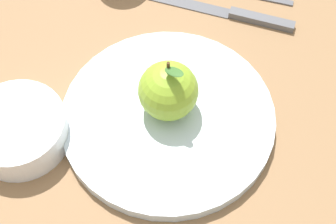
{
  "coord_description": "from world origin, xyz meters",
  "views": [
    {
      "loc": [
        0.27,
        -0.22,
        0.5
      ],
      "look_at": [
        0.03,
        -0.04,
        0.02
      ],
      "focal_mm": 51.67,
      "sensor_mm": 36.0,
      "label": 1
    }
  ],
  "objects_px": {
    "apple": "(168,91)",
    "knife": "(230,13)",
    "dinner_plate": "(168,116)",
    "side_bowl": "(18,128)"
  },
  "relations": [
    {
      "from": "dinner_plate",
      "to": "side_bowl",
      "type": "relative_size",
      "value": 2.24
    },
    {
      "from": "apple",
      "to": "knife",
      "type": "height_order",
      "value": "apple"
    },
    {
      "from": "apple",
      "to": "knife",
      "type": "bearing_deg",
      "value": 115.37
    },
    {
      "from": "dinner_plate",
      "to": "knife",
      "type": "relative_size",
      "value": 1.31
    },
    {
      "from": "side_bowl",
      "to": "knife",
      "type": "bearing_deg",
      "value": 90.36
    },
    {
      "from": "apple",
      "to": "side_bowl",
      "type": "distance_m",
      "value": 0.18
    },
    {
      "from": "dinner_plate",
      "to": "apple",
      "type": "height_order",
      "value": "apple"
    },
    {
      "from": "dinner_plate",
      "to": "apple",
      "type": "relative_size",
      "value": 2.97
    },
    {
      "from": "apple",
      "to": "knife",
      "type": "relative_size",
      "value": 0.44
    },
    {
      "from": "apple",
      "to": "side_bowl",
      "type": "relative_size",
      "value": 0.75
    }
  ]
}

